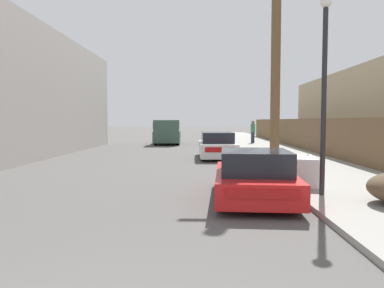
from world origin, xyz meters
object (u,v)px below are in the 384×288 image
at_px(street_lamp, 324,81).
at_px(pedestrian, 253,131).
at_px(discarded_fridge, 303,170).
at_px(parked_sports_car_red, 254,177).
at_px(pickup_truck, 167,132).
at_px(utility_pole, 276,41).
at_px(car_parked_mid, 217,146).

height_order(street_lamp, pedestrian, street_lamp).
bearing_deg(street_lamp, discarded_fridge, 90.84).
xyz_separation_m(parked_sports_car_red, pedestrian, (2.84, 20.70, 0.49)).
distance_m(pickup_truck, street_lamp, 21.72).
bearing_deg(utility_pole, pedestrian, 85.22).
xyz_separation_m(utility_pole, street_lamp, (0.06, -5.51, -2.07)).
bearing_deg(parked_sports_car_red, discarded_fridge, 47.25).
height_order(parked_sports_car_red, street_lamp, street_lamp).
xyz_separation_m(car_parked_mid, pedestrian, (3.30, 10.77, 0.43)).
relative_size(parked_sports_car_red, street_lamp, 0.89).
distance_m(car_parked_mid, utility_pole, 6.47).
height_order(discarded_fridge, car_parked_mid, car_parked_mid).
height_order(discarded_fridge, utility_pole, utility_pole).
distance_m(discarded_fridge, pedestrian, 19.21).
distance_m(parked_sports_car_red, pickup_truck, 21.28).
relative_size(car_parked_mid, utility_pole, 0.46).
height_order(car_parked_mid, pedestrian, pedestrian).
xyz_separation_m(discarded_fridge, utility_pole, (-0.03, 3.97, 4.39)).
relative_size(utility_pole, pedestrian, 5.26).
xyz_separation_m(parked_sports_car_red, pickup_truck, (-3.94, 20.91, 0.40)).
bearing_deg(pedestrian, street_lamp, -93.36).
distance_m(discarded_fridge, pickup_truck, 20.15).
xyz_separation_m(parked_sports_car_red, car_parked_mid, (-0.46, 9.93, 0.06)).
distance_m(utility_pole, street_lamp, 5.88).
bearing_deg(parked_sports_car_red, pedestrian, 85.68).
bearing_deg(pickup_truck, car_parked_mid, 105.43).
height_order(car_parked_mid, utility_pole, utility_pole).
bearing_deg(parked_sports_car_red, car_parked_mid, 96.11).
relative_size(parked_sports_car_red, utility_pole, 0.44).
distance_m(pickup_truck, pedestrian, 6.79).
relative_size(utility_pole, street_lamp, 2.02).
xyz_separation_m(discarded_fridge, parked_sports_car_red, (-1.60, -1.54, 0.05)).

